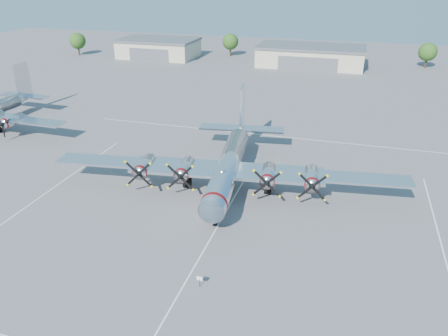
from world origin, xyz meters
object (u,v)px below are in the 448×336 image
(hangar_center, at_px, (311,56))
(info_placard, at_px, (200,280))
(tree_west, at_px, (230,42))
(tree_far_west, at_px, (78,41))
(hangar_west, at_px, (159,48))
(tree_east, at_px, (428,52))
(main_bomber_b29, at_px, (229,184))

(hangar_center, xyz_separation_m, info_placard, (1.36, -94.69, -1.99))
(tree_west, relative_size, info_placard, 6.48)
(tree_far_west, relative_size, info_placard, 6.48)
(hangar_west, height_order, tree_far_west, tree_far_west)
(hangar_west, height_order, tree_east, tree_east)
(tree_west, height_order, main_bomber_b29, tree_west)
(tree_east, distance_m, main_bomber_b29, 87.38)
(hangar_center, distance_m, main_bomber_b29, 75.40)
(tree_far_west, distance_m, main_bomber_b29, 98.98)
(main_bomber_b29, bearing_deg, tree_far_west, 126.57)
(main_bomber_b29, relative_size, info_placard, 41.09)
(hangar_center, relative_size, main_bomber_b29, 0.68)
(hangar_west, height_order, main_bomber_b29, hangar_west)
(tree_far_west, distance_m, info_placard, 115.48)
(tree_west, bearing_deg, hangar_center, -17.82)
(tree_east, relative_size, main_bomber_b29, 0.16)
(hangar_west, height_order, tree_west, tree_west)
(hangar_west, bearing_deg, tree_east, 4.60)
(hangar_west, distance_m, tree_east, 75.26)
(tree_east, xyz_separation_m, main_bomber_b29, (-31.55, -81.37, -4.22))
(info_placard, bearing_deg, tree_east, 77.80)
(tree_east, xyz_separation_m, info_placard, (-28.64, -100.72, -3.50))
(hangar_west, xyz_separation_m, info_placard, (46.36, -94.69, -1.99))
(hangar_west, xyz_separation_m, hangar_center, (45.00, -0.00, -0.00))
(hangar_west, relative_size, tree_far_west, 3.40)
(tree_far_west, height_order, tree_east, same)
(hangar_center, height_order, info_placard, hangar_center)
(hangar_west, xyz_separation_m, tree_east, (75.00, 6.04, 1.51))
(info_placard, bearing_deg, hangar_west, 119.76)
(tree_far_west, xyz_separation_m, tree_west, (45.00, 12.00, 0.00))
(hangar_west, distance_m, tree_far_west, 25.36)
(tree_far_west, xyz_separation_m, main_bomber_b29, (68.45, -71.37, -4.22))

